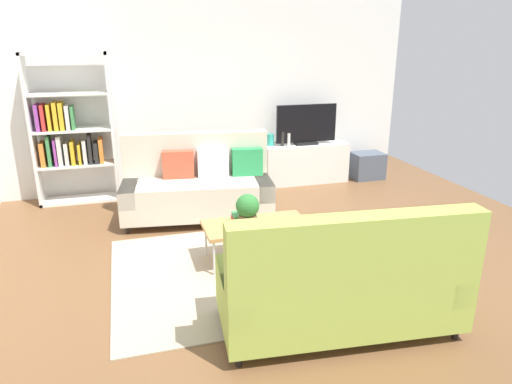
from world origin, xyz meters
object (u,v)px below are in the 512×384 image
(bookshelf, at_px, (70,133))
(tv, at_px, (306,125))
(couch_green, at_px, (340,282))
(storage_trunk, at_px, (367,166))
(coffee_table, at_px, (256,226))
(potted_plant, at_px, (248,209))
(bottle_0, at_px, (282,139))
(table_book_0, at_px, (244,221))
(tv_console, at_px, (305,163))
(bottle_1, at_px, (289,139))
(couch_beige, at_px, (198,185))
(vase_0, at_px, (270,140))

(bookshelf, bearing_deg, tv, -0.65)
(couch_green, height_order, storage_trunk, couch_green)
(coffee_table, relative_size, tv, 1.10)
(coffee_table, xyz_separation_m, bookshelf, (-1.97, 2.57, 0.61))
(potted_plant, bearing_deg, storage_trunk, 42.10)
(potted_plant, distance_m, bottle_0, 2.87)
(potted_plant, relative_size, table_book_0, 1.48)
(couch_green, distance_m, bookshelf, 4.61)
(couch_green, distance_m, storage_trunk, 4.55)
(tv, xyz_separation_m, bookshelf, (-3.54, 0.04, 0.05))
(tv_console, relative_size, bottle_0, 6.08)
(tv_console, xyz_separation_m, table_book_0, (-1.68, -2.47, 0.11))
(potted_plant, relative_size, bottle_0, 1.54)
(tv_console, bearing_deg, couch_green, -108.07)
(table_book_0, bearing_deg, potted_plant, -89.85)
(coffee_table, xyz_separation_m, bottle_1, (1.27, 2.51, 0.35))
(couch_green, distance_m, tv, 4.18)
(couch_beige, relative_size, tv, 1.99)
(coffee_table, xyz_separation_m, bottle_0, (1.16, 2.51, 0.36))
(couch_green, bearing_deg, bookshelf, 124.83)
(vase_0, xyz_separation_m, bottle_1, (0.28, -0.09, 0.01))
(bottle_0, relative_size, bottle_1, 1.14)
(couch_beige, bearing_deg, bottle_1, -138.94)
(vase_0, bearing_deg, potted_plant, -112.45)
(tv, distance_m, storage_trunk, 1.32)
(couch_beige, bearing_deg, bookshelf, -28.05)
(storage_trunk, distance_m, vase_0, 1.76)
(couch_green, bearing_deg, potted_plant, 111.26)
(bookshelf, bearing_deg, storage_trunk, -1.48)
(storage_trunk, height_order, bottle_1, bottle_1)
(couch_green, relative_size, potted_plant, 5.56)
(tv_console, height_order, bookshelf, bookshelf)
(tv_console, bearing_deg, potted_plant, -122.75)
(tv, relative_size, potted_plant, 2.82)
(tv, height_order, table_book_0, tv)
(couch_beige, bearing_deg, table_book_0, 108.88)
(couch_green, xyz_separation_m, bottle_0, (0.89, 3.93, 0.31))
(tv, height_order, bookshelf, bookshelf)
(storage_trunk, height_order, potted_plant, potted_plant)
(couch_beige, relative_size, tv_console, 1.42)
(bookshelf, distance_m, bottle_0, 3.15)
(table_book_0, bearing_deg, tv_console, 55.80)
(table_book_0, relative_size, bottle_0, 1.04)
(tv_console, bearing_deg, tv, -90.00)
(tv, relative_size, vase_0, 5.33)
(coffee_table, height_order, potted_plant, potted_plant)
(coffee_table, relative_size, bookshelf, 0.52)
(potted_plant, height_order, bottle_0, bottle_0)
(tv, xyz_separation_m, potted_plant, (-1.68, -2.59, -0.34))
(bookshelf, relative_size, bottle_1, 10.42)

